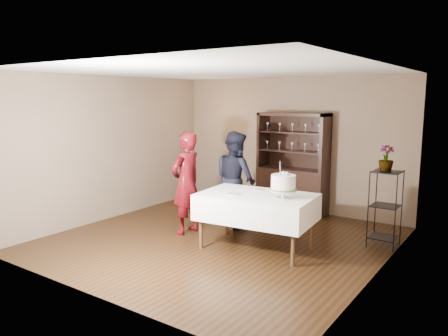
{
  "coord_description": "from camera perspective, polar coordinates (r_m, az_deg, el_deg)",
  "views": [
    {
      "loc": [
        3.96,
        -5.58,
        2.29
      ],
      "look_at": [
        0.02,
        0.1,
        1.18
      ],
      "focal_mm": 35.0,
      "sensor_mm": 36.0,
      "label": 1
    }
  ],
  "objects": [
    {
      "name": "potted_plant",
      "position": [
        7.06,
        20.42,
        1.22
      ],
      "size": [
        0.3,
        0.3,
        0.4
      ],
      "primitive_type": "imported",
      "rotation": [
        0.0,
        0.0,
        0.48
      ],
      "color": "#497035",
      "rests_on": "plant_etagere"
    },
    {
      "name": "wall_left",
      "position": [
        8.59,
        -14.38,
        2.58
      ],
      "size": [
        0.02,
        5.0,
        2.7
      ],
      "primitive_type": "cube",
      "color": "brown",
      "rests_on": "floor"
    },
    {
      "name": "man",
      "position": [
        7.81,
        1.51,
        -1.42
      ],
      "size": [
        1.03,
        0.95,
        1.71
      ],
      "primitive_type": "imported",
      "rotation": [
        0.0,
        0.0,
        2.69
      ],
      "color": "black",
      "rests_on": "floor"
    },
    {
      "name": "ceiling",
      "position": [
        6.85,
        -0.65,
        12.59
      ],
      "size": [
        5.0,
        5.0,
        0.0
      ],
      "primitive_type": "plane",
      "rotation": [
        3.14,
        0.0,
        0.0
      ],
      "color": "silver",
      "rests_on": "back_wall"
    },
    {
      "name": "wall_right",
      "position": [
        5.84,
        19.81,
        -0.65
      ],
      "size": [
        0.02,
        5.0,
        2.7
      ],
      "primitive_type": "cube",
      "color": "brown",
      "rests_on": "floor"
    },
    {
      "name": "plate_near",
      "position": [
        6.57,
        1.27,
        -3.41
      ],
      "size": [
        0.28,
        0.28,
        0.01
      ],
      "primitive_type": "cylinder",
      "rotation": [
        0.0,
        0.0,
        0.41
      ],
      "color": "beige",
      "rests_on": "cake_table"
    },
    {
      "name": "china_hutch",
      "position": [
        8.84,
        8.93,
        -1.56
      ],
      "size": [
        1.4,
        0.48,
        2.0
      ],
      "color": "black",
      "rests_on": "floor"
    },
    {
      "name": "cake",
      "position": [
        6.33,
        7.75,
        -2.04
      ],
      "size": [
        0.46,
        0.46,
        0.54
      ],
      "rotation": [
        0.0,
        0.0,
        -0.38
      ],
      "color": "beige",
      "rests_on": "cake_table"
    },
    {
      "name": "plate_far",
      "position": [
        6.9,
        4.58,
        -2.83
      ],
      "size": [
        0.22,
        0.22,
        0.01
      ],
      "primitive_type": "cylinder",
      "rotation": [
        0.0,
        0.0,
        -0.43
      ],
      "color": "beige",
      "rests_on": "cake_table"
    },
    {
      "name": "plant_etagere",
      "position": [
        7.17,
        20.31,
        -4.63
      ],
      "size": [
        0.42,
        0.42,
        1.2
      ],
      "color": "black",
      "rests_on": "floor"
    },
    {
      "name": "back_wall",
      "position": [
        9.05,
        8.59,
        3.09
      ],
      "size": [
        5.0,
        0.02,
        2.7
      ],
      "primitive_type": "cube",
      "color": "brown",
      "rests_on": "floor"
    },
    {
      "name": "woman",
      "position": [
        7.4,
        -4.95,
        -1.94
      ],
      "size": [
        0.46,
        0.66,
        1.74
      ],
      "primitive_type": "imported",
      "rotation": [
        0.0,
        0.0,
        -1.64
      ],
      "color": "#350504",
      "rests_on": "floor"
    },
    {
      "name": "floor",
      "position": [
        7.21,
        -0.61,
        -9.35
      ],
      "size": [
        5.0,
        5.0,
        0.0
      ],
      "primitive_type": "plane",
      "color": "black",
      "rests_on": "ground"
    },
    {
      "name": "cake_table",
      "position": [
        6.65,
        4.28,
        -5.12
      ],
      "size": [
        1.8,
        1.21,
        0.85
      ],
      "rotation": [
        0.0,
        0.0,
        0.1
      ],
      "color": "white",
      "rests_on": "floor"
    }
  ]
}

